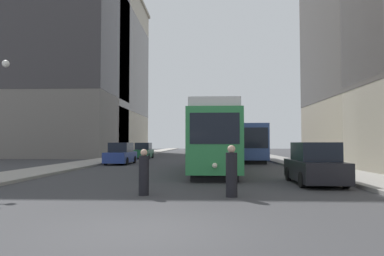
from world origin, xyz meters
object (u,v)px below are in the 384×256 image
at_px(streetcar, 213,138).
at_px(parked_car_right_far, 315,165).
at_px(pedestrian_crossing_far, 232,173).
at_px(parked_car_left_near, 121,154).
at_px(transit_bus, 248,141).
at_px(parked_car_left_mid, 143,151).
at_px(pedestrian_crossing_near, 144,174).

xyz_separation_m(streetcar, parked_car_right_far, (4.31, -6.73, -1.26)).
relative_size(parked_car_right_far, pedestrian_crossing_far, 2.51).
xyz_separation_m(streetcar, parked_car_left_near, (-7.62, 6.88, -1.26)).
xyz_separation_m(parked_car_left_near, pedestrian_crossing_far, (8.05, -17.30, -0.04)).
bearing_deg(parked_car_left_near, pedestrian_crossing_far, -63.71).
bearing_deg(parked_car_left_near, transit_bus, 25.79).
relative_size(parked_car_left_near, parked_car_right_far, 1.03).
height_order(parked_car_right_far, pedestrian_crossing_far, parked_car_right_far).
xyz_separation_m(parked_car_left_mid, pedestrian_crossing_far, (8.05, -27.74, -0.04)).
xyz_separation_m(transit_bus, pedestrian_crossing_far, (-3.27, -22.45, -1.14)).
bearing_deg(transit_bus, pedestrian_crossing_near, -103.98).
bearing_deg(parked_car_left_mid, pedestrian_crossing_near, -79.43).
relative_size(streetcar, parked_car_left_near, 3.05).
bearing_deg(pedestrian_crossing_near, pedestrian_crossing_far, 74.20).
distance_m(streetcar, parked_car_left_mid, 18.96).
bearing_deg(parked_car_left_mid, transit_bus, -24.92).
bearing_deg(parked_car_right_far, parked_car_left_mid, -61.85).
bearing_deg(parked_car_left_near, pedestrian_crossing_near, -72.13).
bearing_deg(transit_bus, pedestrian_crossing_far, -96.55).
distance_m(parked_car_left_near, pedestrian_crossing_far, 19.08).
height_order(streetcar, parked_car_right_far, streetcar).
distance_m(parked_car_right_far, pedestrian_crossing_far, 5.36).
bearing_deg(parked_car_left_near, streetcar, -40.72).
bearing_deg(parked_car_left_mid, streetcar, -66.10).
relative_size(streetcar, parked_car_right_far, 3.15).
bearing_deg(pedestrian_crossing_far, pedestrian_crossing_near, 117.21).
bearing_deg(parked_car_left_near, parked_car_right_far, -47.41).
distance_m(streetcar, parked_car_right_far, 8.09).
distance_m(pedestrian_crossing_near, pedestrian_crossing_far, 2.99).
xyz_separation_m(parked_car_left_mid, pedestrian_crossing_near, (5.06, -27.51, -0.11)).
distance_m(transit_bus, pedestrian_crossing_near, 23.11).
relative_size(pedestrian_crossing_near, pedestrian_crossing_far, 0.92).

